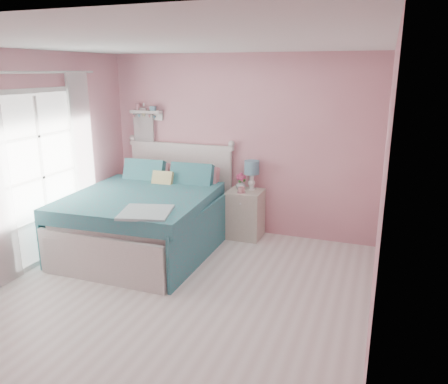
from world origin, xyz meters
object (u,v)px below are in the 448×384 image
Objects in this scene: nightstand at (245,214)px; vase at (241,185)px; teacup at (241,190)px; bed at (148,218)px; table_lamp at (252,170)px.

vase is (-0.08, 0.03, 0.42)m from nightstand.
bed is at bearing -146.22° from teacup.
nightstand is 0.65m from table_lamp.
table_lamp is at bearing 35.61° from bed.
teacup is at bearing -68.35° from vase.
bed is 21.74× the size of teacup.
bed is at bearing -141.00° from table_lamp.
bed is at bearing -142.60° from nightstand.
table_lamp reaches higher than vase.
bed reaches higher than nightstand.
bed is 1.40m from vase.
bed reaches higher than vase.
nightstand is at bearing 34.01° from bed.
teacup is (1.09, 0.73, 0.32)m from bed.
vase is (1.03, 0.89, 0.35)m from bed.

